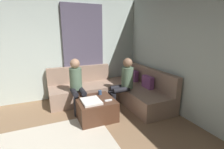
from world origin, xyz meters
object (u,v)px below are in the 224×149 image
at_px(coffee_mug, 100,93).
at_px(person_on_couch_back, 124,81).
at_px(game_remote, 108,100).
at_px(person_on_couch_side, 77,83).
at_px(sectional_couch, 114,90).
at_px(ottoman, 96,109).

relative_size(coffee_mug, person_on_couch_back, 0.08).
distance_m(game_remote, person_on_couch_side, 0.89).
relative_size(coffee_mug, person_on_couch_side, 0.08).
height_order(coffee_mug, person_on_couch_back, person_on_couch_back).
bearing_deg(person_on_couch_side, sectional_couch, -171.51).
height_order(ottoman, person_on_couch_side, person_on_couch_side).
bearing_deg(game_remote, sectional_couch, 149.57).
bearing_deg(person_on_couch_back, ottoman, 107.16).
xyz_separation_m(ottoman, person_on_couch_side, (-0.54, -0.26, 0.45)).
height_order(sectional_couch, person_on_couch_side, person_on_couch_side).
distance_m(ottoman, coffee_mug, 0.38).
relative_size(ottoman, person_on_couch_back, 0.63).
bearing_deg(game_remote, person_on_couch_side, -146.17).
height_order(game_remote, person_on_couch_back, person_on_couch_back).
relative_size(game_remote, person_on_couch_back, 0.12).
bearing_deg(person_on_couch_side, coffee_mug, 144.20).
distance_m(coffee_mug, person_on_couch_side, 0.58).
relative_size(sectional_couch, game_remote, 17.00).
xyz_separation_m(sectional_couch, ottoman, (0.69, -0.73, -0.07)).
height_order(sectional_couch, game_remote, sectional_couch).
distance_m(person_on_couch_back, person_on_couch_side, 1.09).
xyz_separation_m(coffee_mug, game_remote, (0.40, 0.04, -0.04)).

